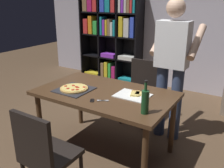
{
  "coord_description": "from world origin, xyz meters",
  "views": [
    {
      "loc": [
        1.44,
        -2.15,
        1.75
      ],
      "look_at": [
        0.0,
        0.15,
        0.8
      ],
      "focal_mm": 39.72,
      "sensor_mm": 36.0,
      "label": 1
    }
  ],
  "objects_px": {
    "chair_near_camera": "(44,152)",
    "pepperoni_pizza_on_tray": "(74,89)",
    "chair_far_side": "(141,87)",
    "bookshelf": "(111,32)",
    "wine_bottle": "(145,101)",
    "kitchen_scissors": "(96,100)",
    "dining_table": "(105,98)",
    "person_serving_pizza": "(172,63)"
  },
  "relations": [
    {
      "from": "dining_table",
      "to": "chair_far_side",
      "type": "relative_size",
      "value": 1.7
    },
    {
      "from": "chair_far_side",
      "to": "pepperoni_pizza_on_tray",
      "type": "xyz_separation_m",
      "value": [
        -0.33,
        -1.08,
        0.25
      ]
    },
    {
      "from": "chair_near_camera",
      "to": "kitchen_scissors",
      "type": "relative_size",
      "value": 4.69
    },
    {
      "from": "person_serving_pizza",
      "to": "pepperoni_pizza_on_tray",
      "type": "distance_m",
      "value": 1.22
    },
    {
      "from": "dining_table",
      "to": "chair_near_camera",
      "type": "distance_m",
      "value": 0.96
    },
    {
      "from": "dining_table",
      "to": "chair_far_side",
      "type": "bearing_deg",
      "value": 90.0
    },
    {
      "from": "pepperoni_pizza_on_tray",
      "to": "wine_bottle",
      "type": "bearing_deg",
      "value": -7.14
    },
    {
      "from": "dining_table",
      "to": "wine_bottle",
      "type": "relative_size",
      "value": 4.83
    },
    {
      "from": "chair_far_side",
      "to": "chair_near_camera",
      "type": "bearing_deg",
      "value": -90.0
    },
    {
      "from": "pepperoni_pizza_on_tray",
      "to": "chair_far_side",
      "type": "bearing_deg",
      "value": 72.88
    },
    {
      "from": "chair_near_camera",
      "to": "wine_bottle",
      "type": "bearing_deg",
      "value": 48.68
    },
    {
      "from": "chair_far_side",
      "to": "bookshelf",
      "type": "distance_m",
      "value": 2.08
    },
    {
      "from": "dining_table",
      "to": "kitchen_scissors",
      "type": "relative_size",
      "value": 7.96
    },
    {
      "from": "person_serving_pizza",
      "to": "pepperoni_pizza_on_tray",
      "type": "bearing_deg",
      "value": -134.23
    },
    {
      "from": "chair_near_camera",
      "to": "pepperoni_pizza_on_tray",
      "type": "height_order",
      "value": "chair_near_camera"
    },
    {
      "from": "dining_table",
      "to": "chair_near_camera",
      "type": "xyz_separation_m",
      "value": [
        -0.0,
        -0.94,
        -0.16
      ]
    },
    {
      "from": "chair_near_camera",
      "to": "pepperoni_pizza_on_tray",
      "type": "bearing_deg",
      "value": 112.38
    },
    {
      "from": "chair_far_side",
      "to": "kitchen_scissors",
      "type": "height_order",
      "value": "chair_far_side"
    },
    {
      "from": "bookshelf",
      "to": "person_serving_pizza",
      "type": "height_order",
      "value": "bookshelf"
    },
    {
      "from": "pepperoni_pizza_on_tray",
      "to": "kitchen_scissors",
      "type": "height_order",
      "value": "pepperoni_pizza_on_tray"
    },
    {
      "from": "dining_table",
      "to": "pepperoni_pizza_on_tray",
      "type": "height_order",
      "value": "pepperoni_pizza_on_tray"
    },
    {
      "from": "bookshelf",
      "to": "pepperoni_pizza_on_tray",
      "type": "bearing_deg",
      "value": -66.58
    },
    {
      "from": "chair_near_camera",
      "to": "person_serving_pizza",
      "type": "distance_m",
      "value": 1.8
    },
    {
      "from": "chair_far_side",
      "to": "kitchen_scissors",
      "type": "relative_size",
      "value": 4.69
    },
    {
      "from": "dining_table",
      "to": "kitchen_scissors",
      "type": "bearing_deg",
      "value": -76.26
    },
    {
      "from": "dining_table",
      "to": "kitchen_scissors",
      "type": "height_order",
      "value": "kitchen_scissors"
    },
    {
      "from": "person_serving_pizza",
      "to": "wine_bottle",
      "type": "distance_m",
      "value": 0.99
    },
    {
      "from": "wine_bottle",
      "to": "kitchen_scissors",
      "type": "bearing_deg",
      "value": -179.18
    },
    {
      "from": "kitchen_scissors",
      "to": "wine_bottle",
      "type": "bearing_deg",
      "value": 0.82
    },
    {
      "from": "dining_table",
      "to": "pepperoni_pizza_on_tray",
      "type": "relative_size",
      "value": 4.05
    },
    {
      "from": "dining_table",
      "to": "bookshelf",
      "type": "xyz_separation_m",
      "value": [
        -1.42,
        2.37,
        0.37
      ]
    },
    {
      "from": "bookshelf",
      "to": "kitchen_scissors",
      "type": "bearing_deg",
      "value": -60.63
    },
    {
      "from": "wine_bottle",
      "to": "kitchen_scissors",
      "type": "height_order",
      "value": "wine_bottle"
    },
    {
      "from": "pepperoni_pizza_on_tray",
      "to": "kitchen_scissors",
      "type": "xyz_separation_m",
      "value": [
        0.4,
        -0.13,
        -0.01
      ]
    },
    {
      "from": "chair_far_side",
      "to": "bookshelf",
      "type": "bearing_deg",
      "value": 134.74
    },
    {
      "from": "pepperoni_pizza_on_tray",
      "to": "kitchen_scissors",
      "type": "relative_size",
      "value": 1.96
    },
    {
      "from": "chair_far_side",
      "to": "bookshelf",
      "type": "height_order",
      "value": "bookshelf"
    },
    {
      "from": "chair_near_camera",
      "to": "chair_far_side",
      "type": "height_order",
      "value": "same"
    },
    {
      "from": "wine_bottle",
      "to": "kitchen_scissors",
      "type": "relative_size",
      "value": 1.65
    },
    {
      "from": "dining_table",
      "to": "kitchen_scissors",
      "type": "distance_m",
      "value": 0.28
    },
    {
      "from": "bookshelf",
      "to": "wine_bottle",
      "type": "height_order",
      "value": "bookshelf"
    },
    {
      "from": "chair_near_camera",
      "to": "kitchen_scissors",
      "type": "xyz_separation_m",
      "value": [
        0.06,
        0.68,
        0.24
      ]
    }
  ]
}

